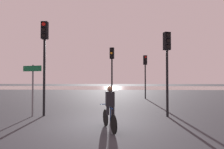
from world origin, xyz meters
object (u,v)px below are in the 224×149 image
traffic_light_near_right (167,58)px  direction_sign_post (33,83)px  traffic_light_center (112,64)px  traffic_light_near_left (44,51)px  traffic_light_far_right (145,68)px  cyclist (110,108)px

traffic_light_near_right → direction_sign_post: (-6.80, -0.18, -1.26)m
direction_sign_post → traffic_light_center: bearing=-110.8°
traffic_light_near_left → direction_sign_post: size_ratio=1.86×
traffic_light_near_right → traffic_light_far_right: bearing=-106.8°
traffic_light_near_right → cyclist: traffic_light_near_right is taller
traffic_light_far_right → traffic_light_center: size_ratio=0.95×
direction_sign_post → traffic_light_near_left: bearing=-150.5°
traffic_light_near_left → direction_sign_post: traffic_light_near_left is taller
cyclist → traffic_light_far_right: bearing=54.8°
traffic_light_near_left → traffic_light_near_right: bearing=-179.2°
traffic_light_near_right → traffic_light_center: size_ratio=0.96×
traffic_light_near_right → traffic_light_far_right: 8.05m
traffic_light_far_right → traffic_light_center: 4.28m
traffic_light_center → cyclist: traffic_light_center is taller
traffic_light_near_left → traffic_light_near_right: (6.27, 0.04, -0.38)m
traffic_light_near_right → direction_sign_post: bearing=-14.1°
traffic_light_near_left → cyclist: traffic_light_near_left is taller
traffic_light_near_left → cyclist: size_ratio=2.98×
traffic_light_near_left → traffic_light_near_right: 6.28m
traffic_light_near_left → traffic_light_center: (3.31, 5.16, -0.28)m
traffic_light_far_right → traffic_light_near_left: bearing=40.7°
traffic_light_near_right → traffic_light_center: 5.92m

